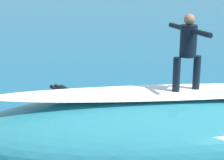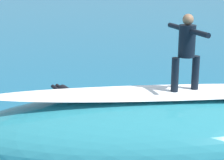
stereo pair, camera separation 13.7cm
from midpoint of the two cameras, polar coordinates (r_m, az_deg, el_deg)
The scene contains 7 objects.
ground_plane at distance 11.30m, azimuth 4.24°, elevation -6.35°, with size 120.00×120.00×0.00m, color #196084.
wave_crest at distance 8.69m, azimuth 7.42°, elevation -7.37°, with size 8.74×3.12×1.71m, color teal.
wave_foam_lip at distance 8.38m, azimuth 7.64°, elevation -1.74°, with size 7.43×1.09×0.08m, color white.
surfboard_riding at distance 8.47m, azimuth 10.01°, elevation -1.67°, with size 2.29×0.51×0.07m, color #EAE5C6.
surfer_riding at distance 8.24m, azimuth 10.33°, elevation 4.70°, with size 0.63×1.44×1.58m.
surfboard_paddling at distance 13.55m, azimuth -6.82°, elevation -2.43°, with size 2.34×0.52×0.08m, color #EAE5C6.
surfer_paddling at distance 13.61m, azimuth -7.07°, elevation -1.60°, with size 1.05×1.55×0.31m.
Camera 1 is at (0.87, 10.44, 4.26)m, focal length 64.13 mm.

